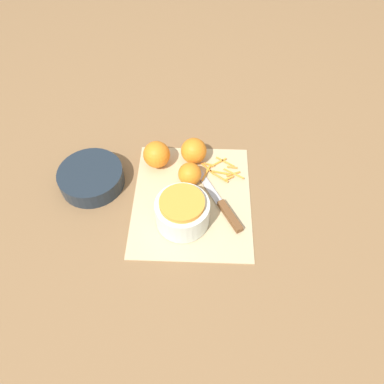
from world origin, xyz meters
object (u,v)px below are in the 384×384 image
at_px(bowl_speckled, 182,211).
at_px(orange_right, 157,155).
at_px(bowl_dark, 91,178).
at_px(orange_left, 195,151).
at_px(orange_back, 190,174).
at_px(knife, 225,209).

height_order(bowl_speckled, orange_right, bowl_speckled).
bearing_deg(bowl_speckled, orange_right, 23.27).
relative_size(bowl_dark, orange_left, 2.39).
bearing_deg(orange_left, orange_right, 100.32).
bearing_deg(orange_back, bowl_speckled, 174.06).
distance_m(knife, orange_right, 0.27).
relative_size(knife, orange_right, 2.87).
relative_size(bowl_dark, knife, 0.81).
xyz_separation_m(orange_right, orange_back, (-0.07, -0.10, -0.01)).
relative_size(bowl_dark, orange_right, 2.31).
bearing_deg(orange_left, orange_back, 172.59).
height_order(bowl_speckled, orange_back, bowl_speckled).
bearing_deg(knife, bowl_speckled, 79.05).
distance_m(bowl_dark, orange_right, 0.20).
relative_size(bowl_speckled, orange_left, 1.85).
xyz_separation_m(bowl_speckled, knife, (0.04, -0.12, -0.04)).
xyz_separation_m(knife, orange_right, (0.17, 0.20, 0.03)).
height_order(orange_left, orange_right, orange_right).
bearing_deg(orange_right, orange_left, -79.68).
bearing_deg(bowl_speckled, bowl_dark, 65.42).
distance_m(bowl_speckled, orange_right, 0.22).
relative_size(bowl_speckled, orange_right, 1.79).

